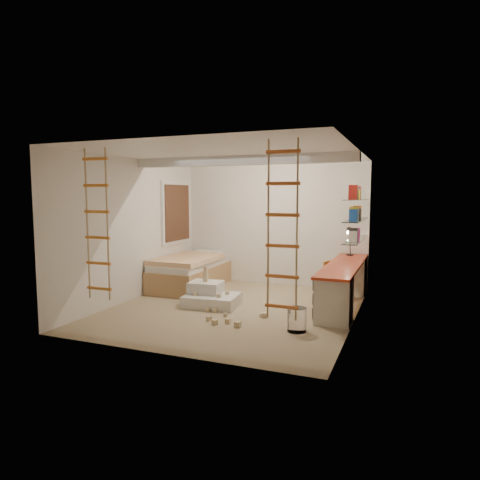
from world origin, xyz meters
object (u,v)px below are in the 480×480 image
at_px(desk, 344,283).
at_px(play_platform, 210,297).
at_px(swivel_chair, 329,286).
at_px(bed, 191,272).

distance_m(desk, play_platform, 2.34).
bearing_deg(swivel_chair, desk, -46.42).
height_order(bed, play_platform, bed).
bearing_deg(swivel_chair, bed, 179.39).
bearing_deg(desk, swivel_chair, 133.58).
bearing_deg(play_platform, desk, 20.45).
relative_size(bed, play_platform, 2.05).
bearing_deg(bed, swivel_chair, -0.61).
xyz_separation_m(desk, bed, (-3.20, 0.36, -0.07)).
height_order(desk, play_platform, desk).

